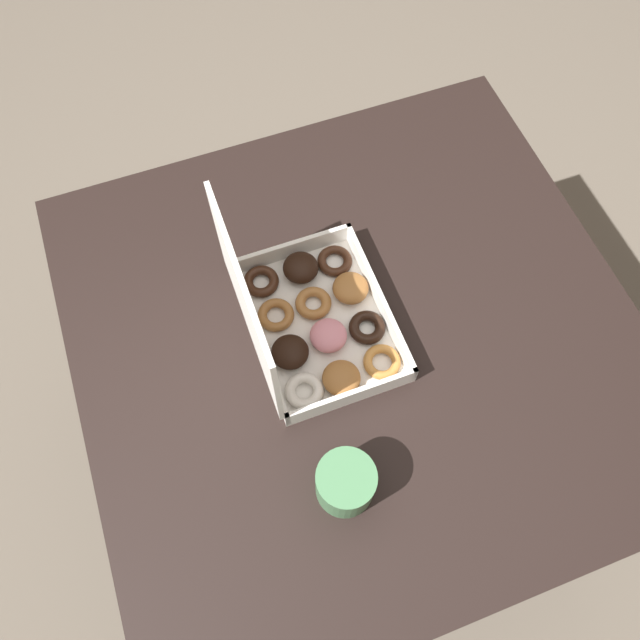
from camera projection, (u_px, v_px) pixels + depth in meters
ground_plane at (344, 440)px, 1.72m from camera, size 8.00×8.00×0.00m
dining_table at (355, 356)px, 1.17m from camera, size 0.95×0.96×0.71m
donut_box at (306, 317)px, 1.04m from camera, size 0.30×0.24×0.27m
coffee_mug at (346, 483)px, 0.92m from camera, size 0.09×0.09×0.09m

